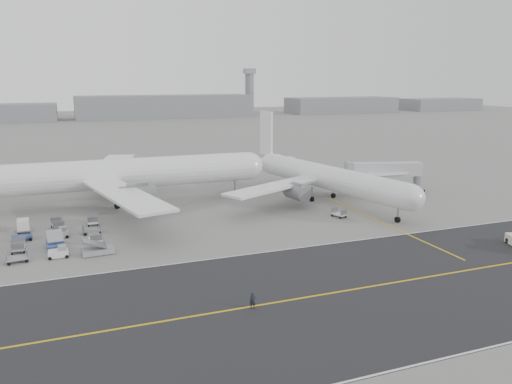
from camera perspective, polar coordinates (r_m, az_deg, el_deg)
name	(u,v)px	position (r m, az deg, el deg)	size (l,w,h in m)	color
ground	(224,252)	(72.47, -3.66, -6.85)	(700.00, 700.00, 0.00)	gray
taxiway	(312,296)	(58.72, 6.44, -11.77)	(220.00, 59.00, 0.03)	#272729
horizon_buildings	(150,118)	(330.02, -12.06, 8.30)	(520.00, 28.00, 28.00)	gray
control_tower	(250,91)	(351.46, -0.75, 11.49)	(7.00, 7.00, 31.25)	gray
airliner_a	(116,174)	(101.55, -15.71, 1.98)	(61.47, 60.78, 21.20)	white
airliner_b	(324,177)	(102.54, 7.79, 1.76)	(47.62, 48.64, 16.99)	white
jet_bridge	(385,171)	(113.12, 14.50, 2.36)	(17.70, 8.02, 6.64)	gray
gse_cluster	(39,244)	(82.49, -23.51, -5.46)	(24.05, 23.17, 2.19)	gray
stray_dolly	(339,217)	(91.30, 9.44, -2.84)	(1.59, 2.59, 1.59)	silver
ground_crew_a	(253,301)	(55.20, -0.38, -12.30)	(0.68, 0.44, 1.85)	black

